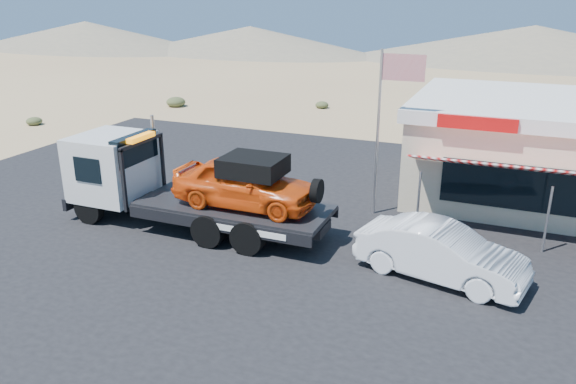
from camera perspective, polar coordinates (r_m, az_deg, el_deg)
name	(u,v)px	position (r m, az deg, el deg)	size (l,w,h in m)	color
ground	(203,240)	(19.05, -8.68, -4.83)	(120.00, 120.00, 0.00)	#9E805A
asphalt_lot	(291,217)	(20.68, 0.35, -2.54)	(32.00, 24.00, 0.02)	black
tow_truck	(188,182)	(19.55, -10.11, 1.05)	(9.38, 2.78, 3.14)	black
white_sedan	(441,252)	(16.69, 15.25, -5.94)	(1.68, 4.82, 1.59)	silver
jerky_store	(548,149)	(24.47, 24.86, 4.03)	(10.40, 9.97, 3.90)	#C5B995
flagpole	(385,115)	(20.13, 9.85, 7.74)	(1.55, 0.10, 6.00)	#99999E
desert_scrub	(46,140)	(33.02, -23.40, 4.88)	(23.94, 34.49, 0.73)	#3D4626
distant_hills	(361,42)	(72.65, 7.45, 14.85)	(126.00, 48.00, 4.20)	#726B59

